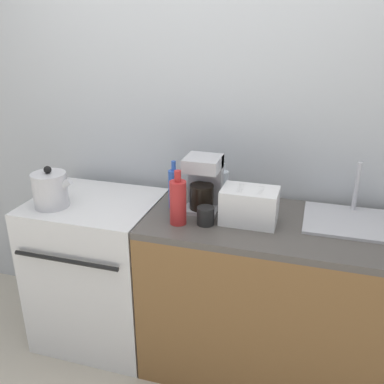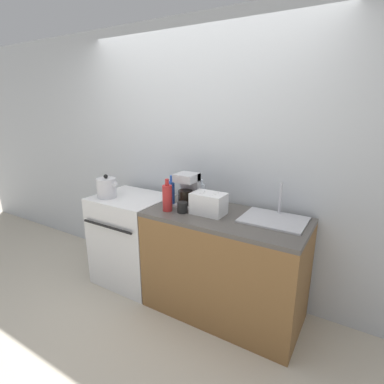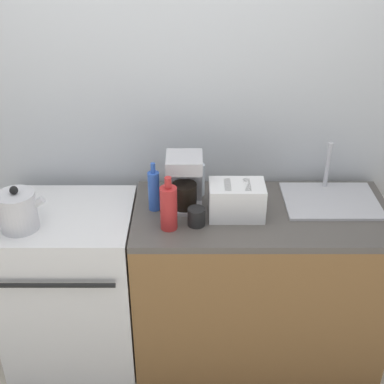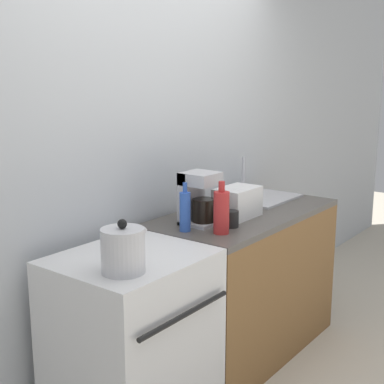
{
  "view_description": "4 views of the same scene",
  "coord_description": "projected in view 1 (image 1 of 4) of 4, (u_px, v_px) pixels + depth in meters",
  "views": [
    {
      "loc": [
        0.63,
        -1.69,
        1.91
      ],
      "look_at": [
        0.03,
        0.33,
        1.05
      ],
      "focal_mm": 40.0,
      "sensor_mm": 36.0,
      "label": 1
    },
    {
      "loc": [
        1.47,
        -1.82,
        1.83
      ],
      "look_at": [
        0.12,
        0.39,
        1.07
      ],
      "focal_mm": 28.0,
      "sensor_mm": 36.0,
      "label": 2
    },
    {
      "loc": [
        0.11,
        -2.05,
        2.41
      ],
      "look_at": [
        0.1,
        0.33,
        1.05
      ],
      "focal_mm": 50.0,
      "sensor_mm": 36.0,
      "label": 3
    },
    {
      "loc": [
        -2.29,
        -1.38,
        1.75
      ],
      "look_at": [
        0.05,
        0.41,
        1.12
      ],
      "focal_mm": 50.0,
      "sensor_mm": 36.0,
      "label": 4
    }
  ],
  "objects": [
    {
      "name": "coffee_maker",
      "position": [
        204.0,
        182.0,
        2.3
      ],
      "size": [
        0.18,
        0.19,
        0.3
      ],
      "color": "#B7B7BC",
      "rests_on": "counter_block"
    },
    {
      "name": "bottle_red",
      "position": [
        177.0,
        202.0,
        2.14
      ],
      "size": [
        0.08,
        0.08,
        0.28
      ],
      "color": "#B72828",
      "rests_on": "counter_block"
    },
    {
      "name": "sink_tray",
      "position": [
        354.0,
        220.0,
        2.18
      ],
      "size": [
        0.5,
        0.38,
        0.28
      ],
      "color": "#B7B7BC",
      "rests_on": "counter_block"
    },
    {
      "name": "stove",
      "position": [
        99.0,
        269.0,
        2.63
      ],
      "size": [
        0.72,
        0.65,
        0.93
      ],
      "color": "silver",
      "rests_on": "ground_plane"
    },
    {
      "name": "cup_black",
      "position": [
        206.0,
        216.0,
        2.16
      ],
      "size": [
        0.09,
        0.09,
        0.09
      ],
      "color": "black",
      "rests_on": "counter_block"
    },
    {
      "name": "kettle",
      "position": [
        50.0,
        190.0,
        2.35
      ],
      "size": [
        0.24,
        0.19,
        0.24
      ],
      "color": "silver",
      "rests_on": "stove"
    },
    {
      "name": "bottle_blue",
      "position": [
        174.0,
        188.0,
        2.33
      ],
      "size": [
        0.06,
        0.06,
        0.27
      ],
      "color": "#2D56B7",
      "rests_on": "counter_block"
    },
    {
      "name": "toaster",
      "position": [
        249.0,
        206.0,
        2.17
      ],
      "size": [
        0.28,
        0.19,
        0.18
      ],
      "color": "white",
      "rests_on": "counter_block"
    },
    {
      "name": "counter_block",
      "position": [
        271.0,
        298.0,
        2.37
      ],
      "size": [
        1.36,
        0.66,
        0.93
      ],
      "color": "brown",
      "rests_on": "ground_plane"
    },
    {
      "name": "wall_back",
      "position": [
        206.0,
        129.0,
        2.53
      ],
      "size": [
        8.0,
        0.05,
        2.6
      ],
      "color": "silver",
      "rests_on": "ground_plane"
    },
    {
      "name": "bottle_clear",
      "position": [
        222.0,
        186.0,
        2.41
      ],
      "size": [
        0.06,
        0.06,
        0.23
      ],
      "color": "silver",
      "rests_on": "counter_block"
    }
  ]
}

